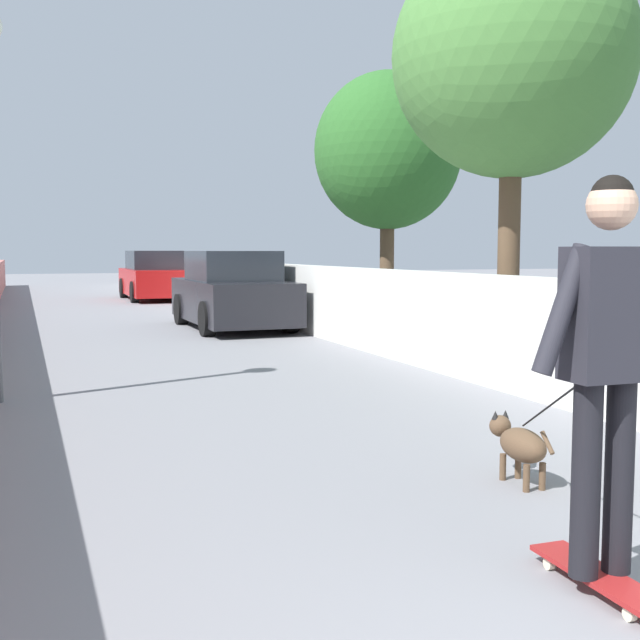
# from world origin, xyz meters

# --- Properties ---
(ground_plane) EXTENTS (80.00, 80.00, 0.00)m
(ground_plane) POSITION_xyz_m (14.00, 0.00, 0.00)
(ground_plane) COLOR gray
(fence_right) EXTENTS (48.00, 0.30, 1.27)m
(fence_right) POSITION_xyz_m (12.00, -2.94, 0.64)
(fence_right) COLOR silver
(fence_right) RESTS_ON ground
(tree_right_near) EXTENTS (2.96, 2.96, 5.40)m
(tree_right_near) POSITION_xyz_m (7.50, -3.59, 3.90)
(tree_right_near) COLOR brown
(tree_right_near) RESTS_ON ground
(tree_right_far) EXTENTS (2.84, 2.84, 4.98)m
(tree_right_far) POSITION_xyz_m (13.00, -4.57, 3.45)
(tree_right_far) COLOR brown
(tree_right_far) RESTS_ON ground
(skateboard) EXTENTS (0.81, 0.23, 0.08)m
(skateboard) POSITION_xyz_m (1.97, -0.31, 0.07)
(skateboard) COLOR maroon
(skateboard) RESTS_ON ground
(person_skateboarder) EXTENTS (0.23, 0.71, 1.80)m
(person_skateboarder) POSITION_xyz_m (1.97, -0.31, 1.14)
(person_skateboarder) COLOR black
(person_skateboarder) RESTS_ON skateboard
(dog) EXTENTS (1.84, 0.76, 1.06)m
(dog) POSITION_xyz_m (3.49, -0.95, 0.27)
(dog) COLOR brown
(dog) RESTS_ON ground
(car_near) EXTENTS (3.96, 1.80, 1.54)m
(car_near) POSITION_xyz_m (14.25, -1.79, 0.71)
(car_near) COLOR black
(car_near) RESTS_ON ground
(car_far) EXTENTS (4.23, 1.80, 1.54)m
(car_far) POSITION_xyz_m (24.01, -1.79, 0.72)
(car_far) COLOR #B71414
(car_far) RESTS_ON ground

